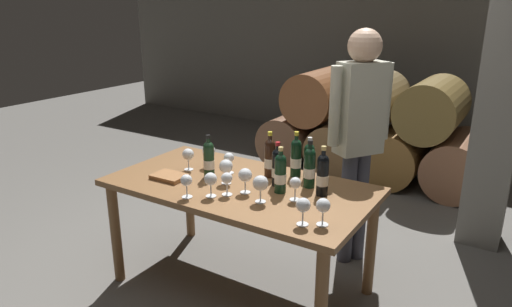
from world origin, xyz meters
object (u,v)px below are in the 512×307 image
wine_glass_8 (229,159)px  tasting_notebook (169,177)px  wine_bottle_6 (310,167)px  wine_glass_1 (186,181)px  wine_glass_10 (323,206)px  wine_bottle_2 (209,159)px  wine_bottle_7 (309,161)px  wine_glass_4 (226,167)px  wine_bottle_5 (296,157)px  wine_bottle_1 (278,167)px  sommelier_presenting (359,127)px  wine_bottle_0 (270,158)px  wine_glass_9 (245,176)px  wine_glass_11 (188,155)px  wine_glass_0 (209,151)px  wine_bottle_3 (280,173)px  wine_glass_3 (260,184)px  wine_glass_7 (211,180)px  wine_glass_5 (303,206)px  wine_glass_6 (295,184)px  wine_glass_2 (227,179)px  wine_bottle_4 (323,174)px  dining_table (240,197)px

wine_glass_8 → tasting_notebook: bearing=-133.2°
wine_bottle_6 → wine_glass_8: (-0.57, -0.07, -0.03)m
wine_glass_1 → wine_glass_10: size_ratio=0.96×
wine_bottle_2 → wine_bottle_7: size_ratio=1.03×
wine_glass_4 → wine_bottle_5: bearing=48.3°
wine_glass_8 → wine_glass_10: wine_glass_10 is taller
wine_bottle_1 → sommelier_presenting: size_ratio=0.17×
wine_bottle_0 → wine_bottle_1: wine_bottle_0 is taller
wine_glass_9 → wine_glass_8: bearing=141.2°
wine_bottle_7 → wine_glass_11: (-0.78, -0.29, -0.01)m
wine_glass_0 → wine_bottle_3: bearing=-11.7°
tasting_notebook → wine_glass_3: bearing=-1.8°
wine_bottle_3 → wine_glass_3: (-0.02, -0.19, -0.01)m
wine_bottle_7 → sommelier_presenting: (0.17, 0.43, 0.16)m
wine_glass_4 → wine_glass_11: 0.38m
wine_bottle_6 → wine_glass_4: bearing=-154.1°
wine_glass_0 → wine_glass_7: size_ratio=1.08×
wine_glass_3 → wine_glass_10: size_ratio=1.09×
wine_bottle_1 → wine_glass_10: 0.60m
wine_glass_1 → wine_glass_5: (0.75, 0.04, 0.00)m
wine_glass_3 → wine_glass_5: 0.36m
wine_bottle_5 → wine_glass_6: size_ratio=2.16×
wine_glass_2 → wine_glass_9: 0.11m
wine_bottle_1 → wine_glass_1: bearing=-128.4°
wine_bottle_5 → wine_bottle_4: bearing=-35.2°
wine_glass_1 → wine_glass_9: size_ratio=0.92×
wine_glass_2 → wine_glass_7: size_ratio=0.95×
wine_glass_1 → wine_bottle_0: bearing=66.9°
sommelier_presenting → dining_table: bearing=-124.1°
wine_glass_5 → sommelier_presenting: (-0.10, 1.05, 0.18)m
wine_glass_7 → tasting_notebook: 0.44m
wine_bottle_6 → sommelier_presenting: size_ratio=0.18×
wine_glass_0 → wine_bottle_5: bearing=14.8°
wine_bottle_5 → wine_glass_5: wine_bottle_5 is taller
wine_glass_4 → wine_glass_7: size_ratio=1.06×
wine_glass_10 → sommelier_presenting: sommelier_presenting is taller
wine_bottle_2 → wine_glass_6: (0.66, -0.03, -0.03)m
wine_bottle_3 → wine_glass_0: (-0.65, 0.14, -0.01)m
wine_glass_2 → wine_bottle_5: bearing=68.1°
wine_bottle_0 → wine_bottle_6: wine_bottle_0 is taller
wine_bottle_0 → wine_glass_1: (-0.24, -0.56, -0.03)m
wine_glass_5 → wine_bottle_2: bearing=160.7°
wine_bottle_7 → wine_glass_4: wine_bottle_7 is taller
wine_glass_8 → wine_glass_10: bearing=-23.4°
tasting_notebook → wine_glass_0: bearing=74.2°
tasting_notebook → wine_glass_1: bearing=-32.0°
wine_glass_1 → wine_glass_10: wine_glass_10 is taller
wine_bottle_6 → wine_glass_8: 0.58m
wine_bottle_6 → wine_glass_4: (-0.48, -0.23, -0.02)m
dining_table → wine_glass_10: bearing=-19.8°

